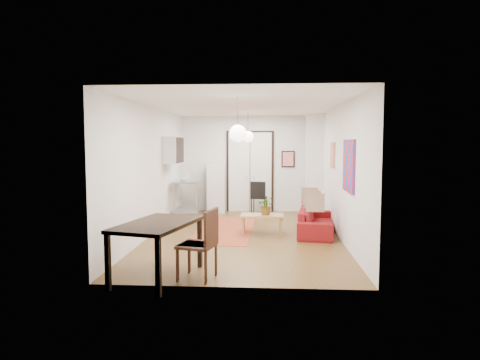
# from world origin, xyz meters

# --- Properties ---
(floor) EXTENTS (7.00, 7.00, 0.00)m
(floor) POSITION_xyz_m (0.00, 0.00, 0.00)
(floor) COLOR brown
(floor) RESTS_ON ground
(ceiling) EXTENTS (4.20, 7.00, 0.02)m
(ceiling) POSITION_xyz_m (0.00, 0.00, 2.90)
(ceiling) COLOR white
(ceiling) RESTS_ON wall_back
(wall_back) EXTENTS (4.20, 0.02, 2.90)m
(wall_back) POSITION_xyz_m (0.00, 3.50, 1.45)
(wall_back) COLOR white
(wall_back) RESTS_ON floor
(wall_front) EXTENTS (4.20, 0.02, 2.90)m
(wall_front) POSITION_xyz_m (0.00, -3.50, 1.45)
(wall_front) COLOR white
(wall_front) RESTS_ON floor
(wall_left) EXTENTS (0.02, 7.00, 2.90)m
(wall_left) POSITION_xyz_m (-2.10, 0.00, 1.45)
(wall_left) COLOR white
(wall_left) RESTS_ON floor
(wall_right) EXTENTS (0.02, 7.00, 2.90)m
(wall_right) POSITION_xyz_m (2.10, 0.00, 1.45)
(wall_right) COLOR white
(wall_right) RESTS_ON floor
(double_doors) EXTENTS (1.44, 0.06, 2.50)m
(double_doors) POSITION_xyz_m (0.00, 3.46, 1.20)
(double_doors) COLOR white
(double_doors) RESTS_ON wall_back
(stub_partition) EXTENTS (0.50, 0.10, 2.90)m
(stub_partition) POSITION_xyz_m (1.85, 2.55, 1.45)
(stub_partition) COLOR white
(stub_partition) RESTS_ON floor
(wall_cabinet) EXTENTS (0.35, 1.00, 0.70)m
(wall_cabinet) POSITION_xyz_m (-1.92, 1.50, 1.90)
(wall_cabinet) COLOR silver
(wall_cabinet) RESTS_ON wall_left
(painting_popart) EXTENTS (0.05, 1.00, 1.00)m
(painting_popart) POSITION_xyz_m (2.08, -1.25, 1.65)
(painting_popart) COLOR red
(painting_popart) RESTS_ON wall_right
(painting_abstract) EXTENTS (0.05, 0.50, 0.60)m
(painting_abstract) POSITION_xyz_m (2.08, 0.80, 1.80)
(painting_abstract) COLOR beige
(painting_abstract) RESTS_ON wall_right
(poster_back) EXTENTS (0.40, 0.03, 0.50)m
(poster_back) POSITION_xyz_m (1.15, 3.47, 1.60)
(poster_back) COLOR red
(poster_back) RESTS_ON wall_back
(print_left) EXTENTS (0.03, 0.44, 0.54)m
(print_left) POSITION_xyz_m (-2.07, 2.00, 1.95)
(print_left) COLOR olive
(print_left) RESTS_ON wall_left
(pendant_back) EXTENTS (0.30, 0.30, 0.80)m
(pendant_back) POSITION_xyz_m (0.00, 2.00, 2.25)
(pendant_back) COLOR silver
(pendant_back) RESTS_ON ceiling
(pendant_front) EXTENTS (0.30, 0.30, 0.80)m
(pendant_front) POSITION_xyz_m (0.00, -2.00, 2.25)
(pendant_front) COLOR silver
(pendant_front) RESTS_ON ceiling
(kilim_rug) EXTENTS (1.39, 3.48, 0.01)m
(kilim_rug) POSITION_xyz_m (-0.48, 0.66, 0.00)
(kilim_rug) COLOR #B7512D
(kilim_rug) RESTS_ON floor
(sofa) EXTENTS (2.04, 1.03, 0.57)m
(sofa) POSITION_xyz_m (1.66, 0.32, 0.29)
(sofa) COLOR maroon
(sofa) RESTS_ON floor
(coffee_table) EXTENTS (0.98, 0.55, 0.44)m
(coffee_table) POSITION_xyz_m (0.41, 0.25, 0.38)
(coffee_table) COLOR tan
(coffee_table) RESTS_ON floor
(potted_plant) EXTENTS (0.38, 0.33, 0.43)m
(potted_plant) POSITION_xyz_m (0.51, 0.25, 0.65)
(potted_plant) COLOR #35612B
(potted_plant) RESTS_ON coffee_table
(kitchen_counter) EXTENTS (0.86, 1.45, 1.05)m
(kitchen_counter) POSITION_xyz_m (-1.74, 2.28, 0.71)
(kitchen_counter) COLOR #B8BBBD
(kitchen_counter) RESTS_ON floor
(bowl) EXTENTS (0.28, 0.28, 0.06)m
(bowl) POSITION_xyz_m (-1.75, 1.98, 1.08)
(bowl) COLOR beige
(bowl) RESTS_ON kitchen_counter
(soap_bottle) EXTENTS (0.11, 0.11, 0.22)m
(soap_bottle) POSITION_xyz_m (-1.75, 2.53, 1.16)
(soap_bottle) COLOR teal
(soap_bottle) RESTS_ON kitchen_counter
(fridge) EXTENTS (0.59, 0.59, 1.48)m
(fridge) POSITION_xyz_m (-1.03, 3.15, 0.74)
(fridge) COLOR silver
(fridge) RESTS_ON floor
(dining_table) EXTENTS (1.24, 1.74, 0.87)m
(dining_table) POSITION_xyz_m (-1.16, -3.15, 0.78)
(dining_table) COLOR black
(dining_table) RESTS_ON floor
(dining_chair_near) EXTENTS (0.62, 0.79, 1.08)m
(dining_chair_near) POSITION_xyz_m (-0.56, -2.95, 0.63)
(dining_chair_near) COLOR #351910
(dining_chair_near) RESTS_ON floor
(dining_chair_far) EXTENTS (0.62, 0.79, 1.08)m
(dining_chair_far) POSITION_xyz_m (-0.56, -3.04, 0.63)
(dining_chair_far) COLOR #351910
(dining_chair_far) RESTS_ON floor
(black_side_chair) EXTENTS (0.50, 0.50, 0.96)m
(black_side_chair) POSITION_xyz_m (0.29, 3.14, 0.56)
(black_side_chair) COLOR black
(black_side_chair) RESTS_ON floor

